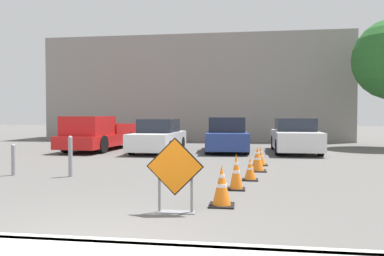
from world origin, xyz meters
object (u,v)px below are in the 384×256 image
at_px(road_closed_sign, 175,173).
at_px(parked_car_third, 295,137).
at_px(pickup_truck, 97,135).
at_px(bollard_nearest, 70,155).
at_px(traffic_cone_fifth, 261,157).
at_px(parked_car_nearest, 159,137).
at_px(traffic_cone_nearest, 222,186).
at_px(parked_car_second, 227,136).
at_px(traffic_cone_second, 236,172).
at_px(traffic_cone_third, 250,169).
at_px(traffic_cone_fourth, 257,159).
at_px(bollard_second, 13,159).

bearing_deg(road_closed_sign, parked_car_third, 72.90).
distance_m(pickup_truck, bollard_nearest, 7.78).
xyz_separation_m(traffic_cone_fifth, parked_car_third, (1.71, 4.65, 0.42)).
xyz_separation_m(parked_car_nearest, bollard_nearest, (-0.79, -7.08, -0.10)).
bearing_deg(road_closed_sign, traffic_cone_nearest, 39.84).
relative_size(road_closed_sign, parked_car_second, 0.30).
bearing_deg(traffic_cone_fifth, traffic_cone_second, -99.60).
height_order(traffic_cone_nearest, parked_car_third, parked_car_third).
relative_size(pickup_truck, parked_car_third, 1.21).
bearing_deg(parked_car_second, traffic_cone_third, 93.46).
xyz_separation_m(traffic_cone_fourth, parked_car_second, (-1.19, 6.00, 0.35)).
distance_m(traffic_cone_fourth, parked_car_nearest, 6.86).
height_order(parked_car_nearest, bollard_second, parked_car_nearest).
relative_size(road_closed_sign, traffic_cone_second, 1.60).
relative_size(traffic_cone_fourth, parked_car_nearest, 0.16).
height_order(road_closed_sign, parked_car_second, parked_car_second).
distance_m(traffic_cone_fifth, parked_car_second, 4.84).
height_order(traffic_cone_fifth, parked_car_nearest, parked_car_nearest).
relative_size(parked_car_second, parked_car_third, 0.92).
bearing_deg(traffic_cone_fourth, parked_car_third, 72.83).
bearing_deg(traffic_cone_second, road_closed_sign, -114.13).
bearing_deg(traffic_cone_fifth, pickup_truck, 149.55).
height_order(road_closed_sign, traffic_cone_fifth, road_closed_sign).
bearing_deg(traffic_cone_fourth, traffic_cone_third, -98.57).
height_order(parked_car_nearest, bollard_nearest, parked_car_nearest).
bearing_deg(traffic_cone_third, traffic_cone_fourth, 81.43).
distance_m(traffic_cone_third, traffic_cone_fourth, 1.61).
height_order(parked_car_third, bollard_second, parked_car_third).
bearing_deg(pickup_truck, traffic_cone_third, 137.17).
height_order(pickup_truck, parked_car_third, pickup_truck).
bearing_deg(road_closed_sign, bollard_second, 147.03).
relative_size(traffic_cone_nearest, parked_car_nearest, 0.17).
relative_size(traffic_cone_third, bollard_second, 0.68).
bearing_deg(road_closed_sign, parked_car_nearest, 104.51).
distance_m(road_closed_sign, traffic_cone_fourth, 5.26).
bearing_deg(traffic_cone_third, traffic_cone_fifth, 82.52).
distance_m(traffic_cone_third, pickup_truck, 10.19).
xyz_separation_m(traffic_cone_fourth, parked_car_nearest, (-4.23, 5.39, 0.32)).
bearing_deg(traffic_cone_fourth, traffic_cone_second, -101.21).
height_order(traffic_cone_fifth, parked_car_second, parked_car_second).
xyz_separation_m(traffic_cone_second, traffic_cone_fourth, (0.57, 2.85, -0.03)).
distance_m(traffic_cone_nearest, traffic_cone_fifth, 5.85).
xyz_separation_m(traffic_cone_nearest, traffic_cone_third, (0.55, 2.81, -0.08)).
relative_size(road_closed_sign, bollard_nearest, 1.16).
bearing_deg(pickup_truck, parked_car_second, -174.39).
height_order(traffic_cone_third, traffic_cone_fourth, traffic_cone_fourth).
xyz_separation_m(road_closed_sign, parked_car_third, (3.40, 11.04, 0.04)).
relative_size(traffic_cone_nearest, traffic_cone_third, 1.27).
bearing_deg(parked_car_second, traffic_cone_fourth, 97.54).
xyz_separation_m(parked_car_third, bollard_nearest, (-6.88, -7.71, -0.13)).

